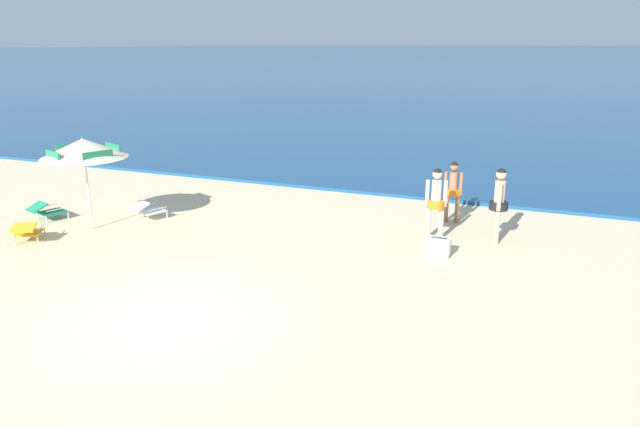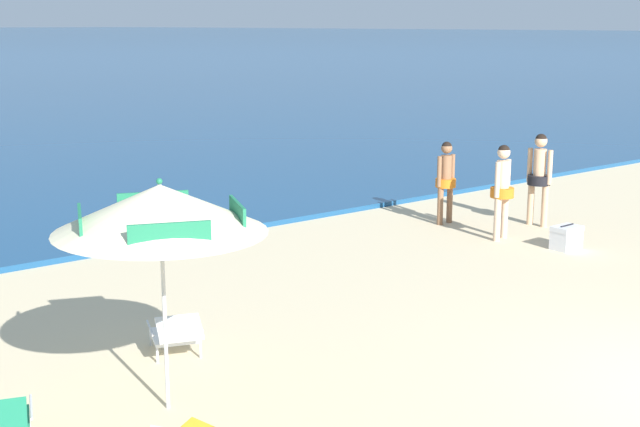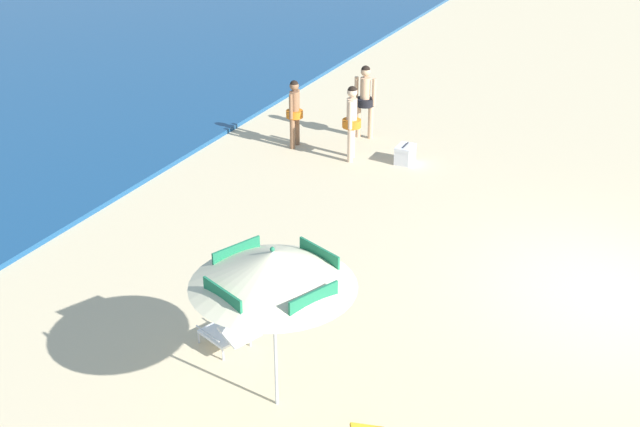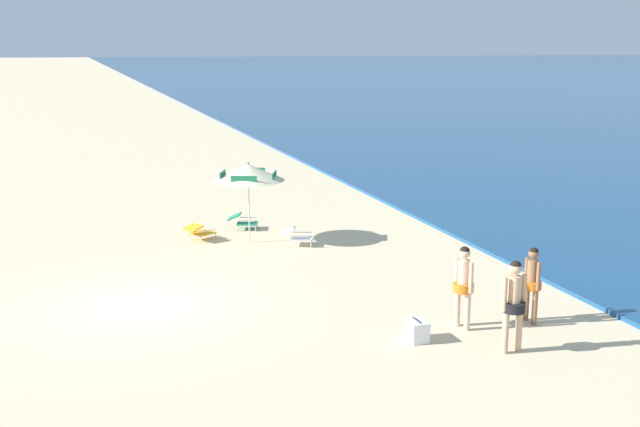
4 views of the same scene
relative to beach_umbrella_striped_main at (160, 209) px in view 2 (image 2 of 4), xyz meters
name	(u,v)px [view 2 (image 2 of 4)]	position (x,y,z in m)	size (l,w,h in m)	color
beach_umbrella_striped_main	(160,209)	(0.00, 0.00, 0.00)	(2.70, 2.71, 2.32)	silver
lounge_chair_beside_umbrella	(176,333)	(0.77, 1.18, -1.76)	(0.80, 1.00, 0.51)	white
person_standing_near_shore	(539,173)	(9.40, 2.78, -1.02)	(0.43, 0.52, 1.74)	#D8A87F
person_standing_beside	(502,185)	(8.01, 2.51, -1.06)	(0.49, 0.41, 1.69)	beige
person_wading_in	(446,177)	(8.15, 3.98, -1.12)	(0.47, 0.39, 1.58)	#8C6042
cooler_box	(566,237)	(8.35, 1.36, -1.83)	(0.50, 0.36, 0.43)	white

